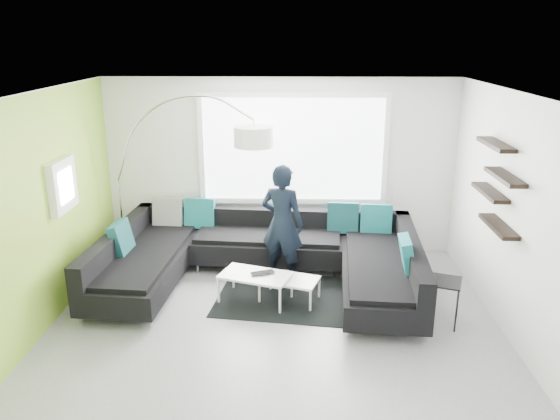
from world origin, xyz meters
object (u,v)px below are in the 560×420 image
Objects in this scene: sectional_sofa at (261,261)px; side_table at (442,301)px; laptop at (264,274)px; person at (282,223)px; coffee_table at (272,287)px; arc_lamp at (118,180)px.

side_table is (2.28, -0.88, -0.13)m from sectional_sofa.
person is at bearing 51.48° from laptop.
arc_lamp reaches higher than coffee_table.
person is (0.11, 0.69, 0.66)m from coffee_table.
sectional_sofa is at bearing 134.04° from coffee_table.
sectional_sofa is 12.13× the size of laptop.
arc_lamp reaches higher than person.
coffee_table is (0.18, -0.37, -0.22)m from sectional_sofa.
coffee_table is 2.08× the size of side_table.
side_table is at bearing -8.85° from arc_lamp.
sectional_sofa is 3.82× the size of coffee_table.
arc_lamp is (-2.39, 1.30, 1.12)m from coffee_table.
coffee_table is at bearing 100.92° from person.
sectional_sofa is 0.63m from person.
laptop is (2.27, -1.34, -0.91)m from arc_lamp.
laptop is (-0.11, -0.04, 0.20)m from coffee_table.
side_table reaches higher than coffee_table.
person reaches higher than sectional_sofa.
arc_lamp is at bearing 169.76° from coffee_table.
sectional_sofa is at bearing 68.86° from person.
coffee_table is at bearing -15.43° from arc_lamp.
sectional_sofa is 2.56m from arc_lamp.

